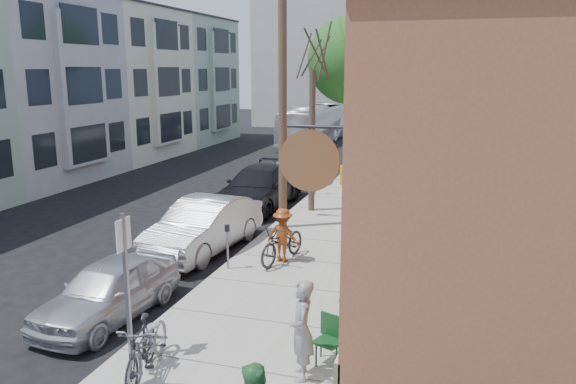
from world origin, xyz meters
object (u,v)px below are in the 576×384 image
(utility_pole_near, at_px, (281,71))
(patio_chair_a, at_px, (350,298))
(car_2, at_px, (259,188))
(car_3, at_px, (306,164))
(bus, at_px, (314,125))
(patron_grey, at_px, (302,330))
(car_1, at_px, (203,226))
(cyclist, at_px, (283,235))
(parked_bike_b, at_px, (148,345))
(parking_meter_near, at_px, (227,239))
(parking_meter_far, at_px, (315,175))
(sign_post, at_px, (126,272))
(tree_leafy_far, at_px, (375,41))
(patio_chair_b, at_px, (329,341))
(tree_bare, at_px, (312,142))
(car_0, at_px, (108,290))
(tree_leafy_mid, at_px, (352,60))
(parked_bike_a, at_px, (141,350))

(utility_pole_near, bearing_deg, patio_chair_a, -60.48)
(car_2, bearing_deg, car_3, 89.49)
(car_2, relative_size, bus, 0.54)
(patron_grey, height_order, car_1, patron_grey)
(cyclist, height_order, parked_bike_b, cyclist)
(parking_meter_near, distance_m, parking_meter_far, 9.64)
(sign_post, relative_size, car_1, 0.57)
(parking_meter_far, xyz_separation_m, tree_leafy_far, (0.55, 12.62, 6.12))
(sign_post, bearing_deg, tree_leafy_far, 89.05)
(patio_chair_a, xyz_separation_m, cyclist, (-2.50, 3.02, 0.33))
(sign_post, distance_m, cyclist, 6.13)
(sign_post, distance_m, patio_chair_b, 3.93)
(tree_bare, xyz_separation_m, patio_chair_a, (3.20, -8.92, -2.20))
(tree_leafy_far, relative_size, car_0, 2.27)
(utility_pole_near, bearing_deg, patio_chair_b, -66.97)
(tree_leafy_mid, distance_m, tree_leafy_far, 7.77)
(parking_meter_far, height_order, bus, bus)
(car_3, bearing_deg, bus, 101.59)
(tree_bare, bearing_deg, car_3, 106.94)
(tree_bare, xyz_separation_m, parked_bike_b, (0.16, -12.23, -2.13))
(parked_bike_a, height_order, parked_bike_b, parked_bike_a)
(utility_pole_near, xyz_separation_m, car_3, (-1.59, 9.11, -4.61))
(cyclist, distance_m, car_0, 5.13)
(patio_chair_b, bearing_deg, car_2, 137.09)
(car_0, height_order, car_2, car_2)
(tree_leafy_mid, height_order, patron_grey, tree_leafy_mid)
(tree_leafy_mid, bearing_deg, bus, 112.43)
(parked_bike_a, xyz_separation_m, car_0, (-2.15, 2.20, -0.01))
(parked_bike_a, bearing_deg, patio_chair_a, 34.83)
(parking_meter_near, bearing_deg, tree_bare, 85.45)
(utility_pole_near, relative_size, tree_leafy_far, 1.12)
(patio_chair_a, xyz_separation_m, patron_grey, (-0.36, -2.71, 0.46))
(tree_leafy_far, height_order, cyclist, tree_leafy_far)
(car_1, bearing_deg, parked_bike_a, -67.59)
(parked_bike_b, distance_m, car_3, 18.91)
(patron_grey, height_order, car_3, patron_grey)
(patio_chair_a, xyz_separation_m, bus, (-8.14, 28.58, 0.84))
(car_0, height_order, car_3, car_3)
(cyclist, bearing_deg, parking_meter_near, 50.26)
(tree_bare, height_order, car_3, tree_bare)
(patio_chair_a, relative_size, patio_chair_b, 1.00)
(car_2, bearing_deg, tree_leafy_far, 83.39)
(tree_bare, distance_m, car_3, 7.15)
(car_1, bearing_deg, patio_chair_b, -41.95)
(parking_meter_near, xyz_separation_m, parking_meter_far, (0.00, 9.64, 0.00))
(parked_bike_a, xyz_separation_m, car_3, (-2.15, 19.02, 0.11))
(patron_grey, xyz_separation_m, car_3, (-4.84, 18.19, -0.26))
(patio_chair_b, height_order, car_1, car_1)
(patio_chair_a, relative_size, car_3, 0.15)
(tree_bare, height_order, car_1, tree_bare)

